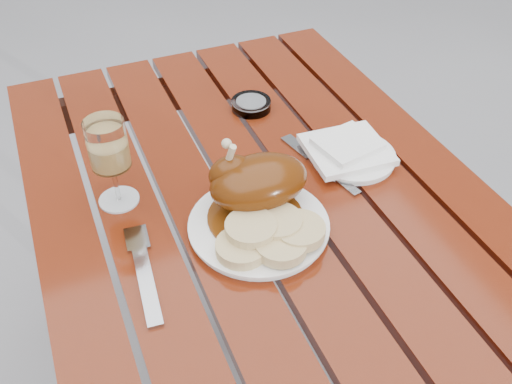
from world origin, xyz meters
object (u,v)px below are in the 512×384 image
table (264,325)px  ashtray (251,105)px  side_plate (353,157)px  dinner_plate (259,226)px  wine_glass (112,164)px

table → ashtray: size_ratio=13.83×
side_plate → ashtray: ashtray is taller
dinner_plate → ashtray: ashtray is taller
wine_glass → side_plate: bearing=-7.2°
dinner_plate → wine_glass: bearing=140.9°
dinner_plate → ashtray: size_ratio=2.77×
dinner_plate → ashtray: (0.13, 0.35, 0.00)m
dinner_plate → side_plate: bearing=23.8°
table → dinner_plate: (-0.04, -0.06, 0.38)m
table → side_plate: 0.44m
dinner_plate → ashtray: bearing=69.7°
table → ashtray: bearing=72.7°
table → wine_glass: bearing=156.9°
dinner_plate → ashtray: 0.38m
dinner_plate → side_plate: (0.25, 0.11, -0.00)m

